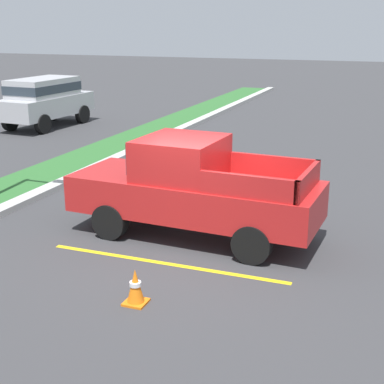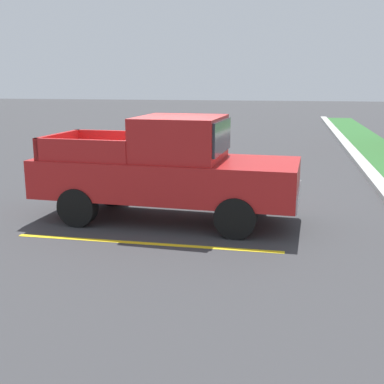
# 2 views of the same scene
# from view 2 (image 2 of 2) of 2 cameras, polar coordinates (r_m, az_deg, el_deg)

# --- Properties ---
(ground_plane) EXTENTS (120.00, 120.00, 0.00)m
(ground_plane) POSITION_cam_2_polar(r_m,az_deg,el_deg) (10.68, -3.13, -2.25)
(ground_plane) COLOR #38383A
(parking_line_near) EXTENTS (0.12, 4.80, 0.01)m
(parking_line_near) POSITION_cam_2_polar(r_m,az_deg,el_deg) (11.51, -1.06, -1.09)
(parking_line_near) COLOR yellow
(parking_line_near) RESTS_ON ground
(parking_line_far) EXTENTS (0.12, 4.80, 0.01)m
(parking_line_far) POSITION_cam_2_polar(r_m,az_deg,el_deg) (8.63, -5.47, -5.96)
(parking_line_far) COLOR yellow
(parking_line_far) RESTS_ON ground
(pickup_truck_main) EXTENTS (2.17, 5.32, 2.10)m
(pickup_truck_main) POSITION_cam_2_polar(r_m,az_deg,el_deg) (9.80, -2.72, 2.63)
(pickup_truck_main) COLOR black
(pickup_truck_main) RESTS_ON ground
(traffic_cone) EXTENTS (0.36, 0.36, 0.60)m
(traffic_cone) POSITION_cam_2_polar(r_m,az_deg,el_deg) (13.02, -0.34, 1.85)
(traffic_cone) COLOR orange
(traffic_cone) RESTS_ON ground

